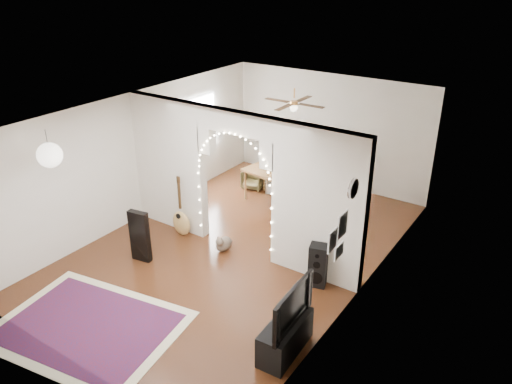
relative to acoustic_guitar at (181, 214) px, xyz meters
The scene contains 25 objects.
floor 1.33m from the acoustic_guitar, 11.55° to the left, with size 7.50×7.50×0.00m, color black.
ceiling 2.55m from the acoustic_guitar, 11.55° to the left, with size 5.00×7.50×0.02m, color white.
wall_back 4.27m from the acoustic_guitar, 73.00° to the left, with size 5.00×0.02×2.70m, color silver.
wall_front 3.81m from the acoustic_guitar, 70.74° to the right, with size 5.00×0.02×2.70m, color silver.
wall_left 1.57m from the acoustic_guitar, 168.92° to the left, with size 0.02×7.50×2.70m, color silver.
wall_right 3.83m from the acoustic_guitar, ahead, with size 0.02×7.50×2.70m, color silver.
divider_wall 1.57m from the acoustic_guitar, 11.55° to the left, with size 5.00×0.20×2.70m.
fairy_lights 1.63m from the acoustic_guitar, ahead, with size 1.64×0.04×1.60m, color #FFEABF, non-canonical shape.
window 2.61m from the acoustic_guitar, 121.31° to the left, with size 0.04×1.20×1.40m, color white.
wall_clock 4.06m from the acoustic_guitar, ahead, with size 0.31×0.31×0.03m, color white.
picture_frames 3.92m from the acoustic_guitar, 11.45° to the right, with size 0.02×0.50×0.70m, color white, non-canonical shape.
paper_lantern 2.87m from the acoustic_guitar, 107.48° to the right, with size 0.40×0.40×0.40m, color white.
ceiling_fan 3.21m from the acoustic_guitar, 61.48° to the left, with size 1.10×1.10×0.30m, color #D39046, non-canonical shape.
area_rug 3.03m from the acoustic_guitar, 76.64° to the right, with size 2.71×2.02×0.02m, color maroon.
guitar_case 1.11m from the acoustic_guitar, 89.77° to the right, with size 0.38×0.13×0.99m, color black.
acoustic_guitar is the anchor object (origin of this frame).
tabby_cat 1.11m from the acoustic_guitar, ahead, with size 0.30×0.57×0.38m.
floor_speaker 3.06m from the acoustic_guitar, ahead, with size 0.36×0.33×0.77m.
media_console 3.82m from the acoustic_guitar, 26.19° to the right, with size 0.40×1.00×0.50m, color black.
tv 3.83m from the acoustic_guitar, 26.19° to the right, with size 1.07×0.14×0.62m, color black.
bookcase 2.93m from the acoustic_guitar, 68.25° to the left, with size 1.42×0.36×1.46m, color beige.
dining_table 2.42m from the acoustic_guitar, 73.67° to the left, with size 1.31×0.98×0.76m.
flower_vase 2.44m from the acoustic_guitar, 73.67° to the left, with size 0.18×0.18×0.19m, color silver.
dining_chair_left 2.72m from the acoustic_guitar, 91.96° to the left, with size 0.49×0.50×0.46m, color brown.
dining_chair_right 3.44m from the acoustic_guitar, 67.15° to the left, with size 0.55×0.56×0.51m, color brown.
Camera 1 is at (4.90, -6.70, 5.04)m, focal length 35.00 mm.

